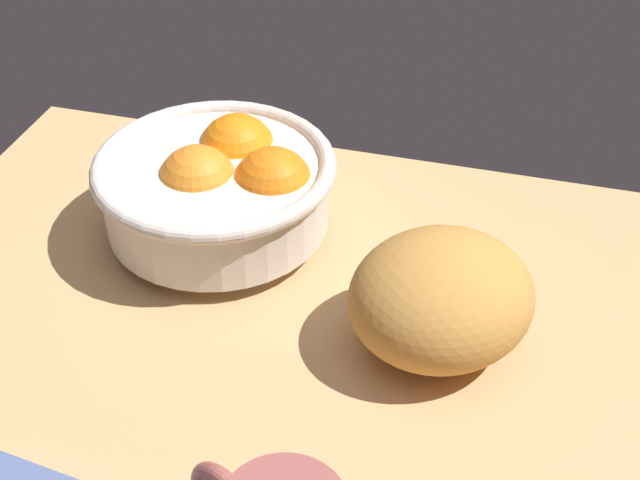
{
  "coord_description": "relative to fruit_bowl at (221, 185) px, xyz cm",
  "views": [
    {
      "loc": [
        18.82,
        -47.84,
        52.31
      ],
      "look_at": [
        3.01,
        9.81,
        5.0
      ],
      "focal_mm": 48.64,
      "sensor_mm": 36.0,
      "label": 1
    }
  ],
  "objects": [
    {
      "name": "ground_plane",
      "position": [
        8.05,
        -14.81,
        -7.07
      ],
      "size": [
        73.88,
        64.92,
        3.0
      ],
      "primitive_type": "cube",
      "color": "tan"
    },
    {
      "name": "fruit_bowl",
      "position": [
        0.0,
        0.0,
        0.0
      ],
      "size": [
        22.88,
        22.88,
        10.24
      ],
      "color": "silver",
      "rests_on": "ground"
    },
    {
      "name": "bread_loaf",
      "position": [
        22.55,
        -9.67,
        -0.57
      ],
      "size": [
        21.15,
        21.16,
        9.99
      ],
      "primitive_type": "ellipsoid",
      "rotation": [
        0.0,
        0.0,
        0.79
      ],
      "color": "#C7893E",
      "rests_on": "ground"
    }
  ]
}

